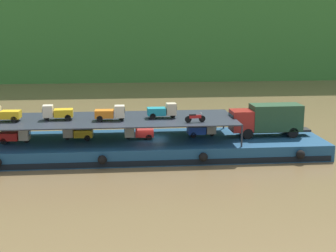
# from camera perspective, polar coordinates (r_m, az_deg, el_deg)

# --- Properties ---
(ground_plane) EXTENTS (400.00, 400.00, 0.00)m
(ground_plane) POSITION_cam_1_polar(r_m,az_deg,el_deg) (45.76, -2.14, -3.35)
(ground_plane) COLOR brown
(cargo_barge) EXTENTS (32.79, 9.20, 1.50)m
(cargo_barge) POSITION_cam_1_polar(r_m,az_deg,el_deg) (45.53, -2.14, -2.45)
(cargo_barge) COLOR navy
(cargo_barge) RESTS_ON ground
(covered_lorry) EXTENTS (7.88, 2.38, 3.10)m
(covered_lorry) POSITION_cam_1_polar(r_m,az_deg,el_deg) (47.06, 11.84, 0.83)
(covered_lorry) COLOR maroon
(covered_lorry) RESTS_ON cargo_barge
(cargo_rack) EXTENTS (23.59, 7.77, 2.00)m
(cargo_rack) POSITION_cam_1_polar(r_m,az_deg,el_deg) (44.90, -7.02, 0.78)
(cargo_rack) COLOR #232833
(cargo_rack) RESTS_ON cargo_barge
(mini_truck_lower_stern) EXTENTS (2.76, 1.24, 1.38)m
(mini_truck_lower_stern) POSITION_cam_1_polar(r_m,az_deg,el_deg) (45.85, -17.79, -1.08)
(mini_truck_lower_stern) COLOR red
(mini_truck_lower_stern) RESTS_ON cargo_barge
(mini_truck_lower_aft) EXTENTS (2.79, 1.28, 1.38)m
(mini_truck_lower_aft) POSITION_cam_1_polar(r_m,az_deg,el_deg) (45.63, -10.76, -0.77)
(mini_truck_lower_aft) COLOR gold
(mini_truck_lower_aft) RESTS_ON cargo_barge
(mini_truck_lower_mid) EXTENTS (2.77, 1.25, 1.38)m
(mini_truck_lower_mid) POSITION_cam_1_polar(r_m,az_deg,el_deg) (45.08, -3.55, -0.73)
(mini_truck_lower_mid) COLOR red
(mini_truck_lower_mid) RESTS_ON cargo_barge
(mini_truck_lower_fore) EXTENTS (2.79, 1.28, 1.38)m
(mini_truck_lower_fore) POSITION_cam_1_polar(r_m,az_deg,el_deg) (46.25, 4.09, -0.40)
(mini_truck_lower_fore) COLOR #1E47B7
(mini_truck_lower_fore) RESTS_ON cargo_barge
(mini_truck_upper_stern) EXTENTS (2.79, 1.28, 1.38)m
(mini_truck_upper_stern) POSITION_cam_1_polar(r_m,az_deg,el_deg) (45.75, -18.97, 1.37)
(mini_truck_upper_stern) COLOR gold
(mini_truck_upper_stern) RESTS_ON cargo_rack
(mini_truck_upper_mid) EXTENTS (2.79, 1.29, 1.38)m
(mini_truck_upper_mid) POSITION_cam_1_polar(r_m,az_deg,el_deg) (45.19, -13.09, 1.59)
(mini_truck_upper_mid) COLOR gold
(mini_truck_upper_mid) RESTS_ON cargo_rack
(mini_truck_upper_fore) EXTENTS (2.75, 1.22, 1.38)m
(mini_truck_upper_fore) POSITION_cam_1_polar(r_m,az_deg,el_deg) (44.03, -6.90, 1.55)
(mini_truck_upper_fore) COLOR orange
(mini_truck_upper_fore) RESTS_ON cargo_rack
(mini_truck_upper_bow) EXTENTS (2.76, 1.24, 1.38)m
(mini_truck_upper_bow) POSITION_cam_1_polar(r_m,az_deg,el_deg) (44.88, -0.68, 1.84)
(mini_truck_upper_bow) COLOR teal
(mini_truck_upper_bow) RESTS_ON cargo_rack
(motorcycle_upper_port) EXTENTS (1.90, 0.55, 0.87)m
(motorcycle_upper_port) POSITION_cam_1_polar(r_m,az_deg,el_deg) (42.99, 3.24, 1.01)
(motorcycle_upper_port) COLOR black
(motorcycle_upper_port) RESTS_ON cargo_rack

